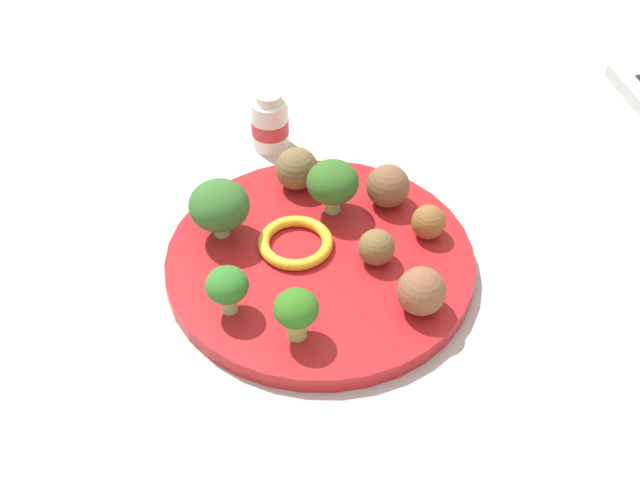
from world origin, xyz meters
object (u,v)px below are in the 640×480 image
at_px(plate, 320,262).
at_px(broccoli_floret_back_right, 333,183).
at_px(meatball_back_right, 428,220).
at_px(broccoli_floret_center, 227,286).
at_px(pepper_ring_front_right, 296,242).
at_px(broccoli_floret_far_rim, 296,311).
at_px(meatball_front_right, 421,291).
at_px(meatball_mid_left, 297,169).
at_px(meatball_far_rim, 388,186).
at_px(yogurt_bottle, 268,123).
at_px(meatball_center, 376,247).
at_px(broccoli_floret_near_rim, 219,206).

bearing_deg(plate, broccoli_floret_back_right, 153.55).
relative_size(broccoli_floret_back_right, meatball_back_right, 1.70).
relative_size(broccoli_floret_center, pepper_ring_front_right, 0.65).
bearing_deg(broccoli_floret_far_rim, meatball_front_right, 90.20).
bearing_deg(meatball_mid_left, plate, -3.00).
xyz_separation_m(broccoli_floret_center, meatball_back_right, (-0.04, 0.19, -0.01)).
height_order(meatball_far_rim, yogurt_bottle, yogurt_bottle).
distance_m(meatball_center, meatball_mid_left, 0.13).
distance_m(plate, broccoli_floret_far_rim, 0.10).
xyz_separation_m(plate, meatball_far_rim, (-0.05, 0.08, 0.03)).
relative_size(meatball_center, yogurt_bottle, 0.50).
xyz_separation_m(broccoli_floret_near_rim, meatball_far_rim, (0.00, 0.16, -0.01)).
distance_m(meatball_mid_left, meatball_far_rim, 0.09).
xyz_separation_m(plate, yogurt_bottle, (-0.19, -0.00, 0.02)).
xyz_separation_m(broccoli_floret_center, yogurt_bottle, (-0.24, 0.09, -0.02)).
xyz_separation_m(broccoli_floret_far_rim, meatball_center, (-0.06, 0.09, -0.01)).
height_order(plate, meatball_back_right, meatball_back_right).
bearing_deg(broccoli_floret_center, plate, 114.40).
bearing_deg(meatball_back_right, meatball_mid_left, -135.54).
bearing_deg(meatball_center, pepper_ring_front_right, -119.93).
relative_size(broccoli_floret_center, yogurt_bottle, 0.68).
height_order(broccoli_floret_far_rim, pepper_ring_front_right, broccoli_floret_far_rim).
bearing_deg(broccoli_floret_near_rim, meatball_far_rim, 90.00).
bearing_deg(broccoli_floret_back_right, broccoli_floret_near_rim, -87.93).
bearing_deg(broccoli_floret_far_rim, meatball_mid_left, 165.27).
relative_size(broccoli_floret_far_rim, pepper_ring_front_right, 0.69).
bearing_deg(meatball_mid_left, meatball_front_right, 17.55).
relative_size(meatball_back_right, meatball_mid_left, 0.76).
bearing_deg(meatball_far_rim, broccoli_floret_back_right, -94.15).
relative_size(meatball_back_right, meatball_far_rim, 0.77).
relative_size(broccoli_floret_back_right, broccoli_floret_center, 1.21).
bearing_deg(meatball_center, plate, -112.44).
relative_size(plate, broccoli_floret_back_right, 5.15).
distance_m(broccoli_floret_far_rim, broccoli_floret_center, 0.06).
distance_m(broccoli_floret_near_rim, meatball_front_right, 0.20).
distance_m(meatball_center, meatball_back_right, 0.06).
relative_size(broccoli_floret_center, meatball_mid_left, 1.07).
height_order(pepper_ring_front_right, yogurt_bottle, yogurt_bottle).
bearing_deg(meatball_center, broccoli_floret_back_right, -166.63).
bearing_deg(broccoli_floret_back_right, meatball_center, 13.37).
bearing_deg(meatball_far_rim, pepper_ring_front_right, -70.62).
height_order(broccoli_floret_back_right, meatball_back_right, broccoli_floret_back_right).
xyz_separation_m(broccoli_floret_far_rim, meatball_back_right, (-0.09, 0.15, -0.01)).
xyz_separation_m(plate, broccoli_floret_far_rim, (0.08, -0.04, 0.04)).
relative_size(broccoli_floret_near_rim, meatball_back_right, 1.78).
bearing_deg(plate, pepper_ring_front_right, -134.89).
relative_size(plate, meatball_center, 8.45).
distance_m(broccoli_floret_center, pepper_ring_front_right, 0.10).
bearing_deg(meatball_center, meatball_back_right, 110.77).
xyz_separation_m(broccoli_floret_back_right, pepper_ring_front_right, (0.04, -0.05, -0.03)).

